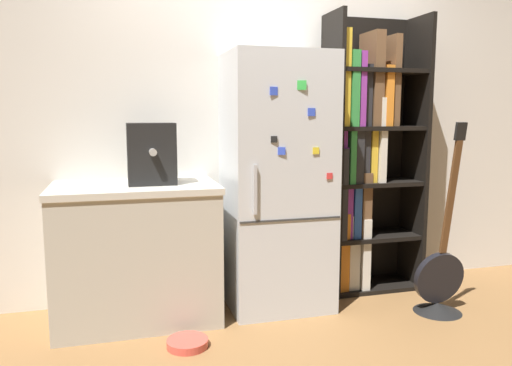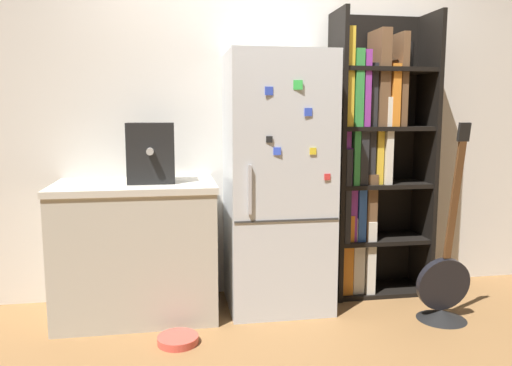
% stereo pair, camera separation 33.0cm
% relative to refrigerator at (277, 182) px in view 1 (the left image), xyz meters
% --- Properties ---
extents(ground_plane, '(16.00, 16.00, 0.00)m').
position_rel_refrigerator_xyz_m(ground_plane, '(0.00, -0.15, -0.85)').
color(ground_plane, olive).
extents(wall_back, '(8.00, 0.05, 2.60)m').
position_rel_refrigerator_xyz_m(wall_back, '(0.00, 0.32, 0.45)').
color(wall_back, silver).
rests_on(wall_back, ground_plane).
extents(refrigerator, '(0.67, 0.62, 1.70)m').
position_rel_refrigerator_xyz_m(refrigerator, '(0.00, 0.00, 0.00)').
color(refrigerator, silver).
rests_on(refrigerator, ground_plane).
extents(bookshelf, '(0.71, 0.36, 2.00)m').
position_rel_refrigerator_xyz_m(bookshelf, '(0.70, 0.14, 0.14)').
color(bookshelf, black).
rests_on(bookshelf, ground_plane).
extents(kitchen_counter, '(1.01, 0.64, 0.87)m').
position_rel_refrigerator_xyz_m(kitchen_counter, '(-0.93, -0.01, -0.41)').
color(kitchen_counter, '#BCB7A8').
rests_on(kitchen_counter, ground_plane).
extents(espresso_machine, '(0.29, 0.29, 0.38)m').
position_rel_refrigerator_xyz_m(espresso_machine, '(-0.82, -0.02, 0.21)').
color(espresso_machine, black).
rests_on(espresso_machine, kitchen_counter).
extents(guitar, '(0.35, 0.31, 1.25)m').
position_rel_refrigerator_xyz_m(guitar, '(0.99, -0.44, -0.67)').
color(guitar, black).
rests_on(guitar, ground_plane).
extents(pet_bowl, '(0.24, 0.24, 0.04)m').
position_rel_refrigerator_xyz_m(pet_bowl, '(-0.68, -0.50, -0.82)').
color(pet_bowl, '#D84C3F').
rests_on(pet_bowl, ground_plane).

